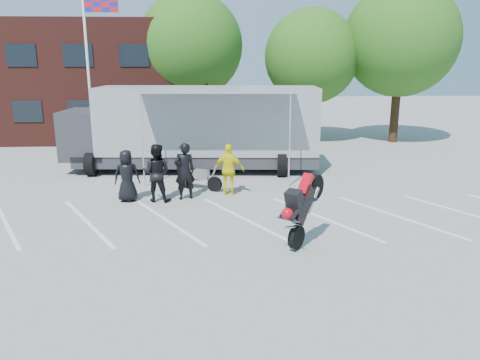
{
  "coord_description": "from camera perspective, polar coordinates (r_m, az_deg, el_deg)",
  "views": [
    {
      "loc": [
        -0.74,
        -12.65,
        4.78
      ],
      "look_at": [
        0.04,
        0.81,
        1.3
      ],
      "focal_mm": 35.0,
      "sensor_mm": 36.0,
      "label": 1
    }
  ],
  "objects": [
    {
      "name": "stunt_bike_rider",
      "position": [
        12.88,
        8.42,
        -7.48
      ],
      "size": [
        1.78,
        1.89,
        2.08
      ],
      "primitive_type": null,
      "rotation": [
        0.0,
        0.0,
        -0.7
      ],
      "color": "black",
      "rests_on": "ground"
    },
    {
      "name": "tree_right",
      "position": [
        29.22,
        19.02,
        15.87
      ],
      "size": [
        6.46,
        6.46,
        9.12
      ],
      "color": "#382314",
      "rests_on": "ground"
    },
    {
      "name": "spectator_leather_c",
      "position": [
        16.32,
        -10.16,
        0.87
      ],
      "size": [
        1.1,
        0.92,
        2.01
      ],
      "primitive_type": "imported",
      "rotation": [
        0.0,
        0.0,
        2.96
      ],
      "color": "black",
      "rests_on": "ground"
    },
    {
      "name": "parking_bay_lines",
      "position": [
        14.48,
        -0.2,
        -4.77
      ],
      "size": [
        18.09,
        13.33,
        0.01
      ],
      "primitive_type": "cube",
      "rotation": [
        0.0,
        0.0,
        0.52
      ],
      "color": "white",
      "rests_on": "ground"
    },
    {
      "name": "spectator_leather_a",
      "position": [
        16.55,
        -13.62,
        0.51
      ],
      "size": [
        0.95,
        0.69,
        1.81
      ],
      "primitive_type": "imported",
      "rotation": [
        0.0,
        0.0,
        3.27
      ],
      "color": "black",
      "rests_on": "ground"
    },
    {
      "name": "flagpole",
      "position": [
        23.32,
        -17.54,
        14.5
      ],
      "size": [
        1.61,
        0.12,
        8.0
      ],
      "color": "white",
      "rests_on": "ground"
    },
    {
      "name": "tree_left",
      "position": [
        28.69,
        -6.05,
        15.96
      ],
      "size": [
        6.12,
        6.12,
        8.64
      ],
      "color": "#382314",
      "rests_on": "ground"
    },
    {
      "name": "transporter_truck",
      "position": [
        20.96,
        -5.17,
        1.23
      ],
      "size": [
        11.82,
        6.3,
        3.65
      ],
      "primitive_type": null,
      "rotation": [
        0.0,
        0.0,
        -0.07
      ],
      "color": "#94959C",
      "rests_on": "ground"
    },
    {
      "name": "spectator_leather_b",
      "position": [
        16.42,
        -6.76,
        1.07
      ],
      "size": [
        0.85,
        0.69,
        2.0
      ],
      "primitive_type": "imported",
      "rotation": [
        0.0,
        0.0,
        3.48
      ],
      "color": "black",
      "rests_on": "ground"
    },
    {
      "name": "parked_motorcycle",
      "position": [
        17.81,
        -4.98,
        -1.15
      ],
      "size": [
        1.99,
        1.43,
        1.0
      ],
      "primitive_type": null,
      "rotation": [
        0.0,
        0.0,
        1.1
      ],
      "color": "#ADADB2",
      "rests_on": "ground"
    },
    {
      "name": "tree_mid",
      "position": [
        28.24,
        8.71,
        14.64
      ],
      "size": [
        5.44,
        5.44,
        7.68
      ],
      "color": "#382314",
      "rests_on": "ground"
    },
    {
      "name": "ground",
      "position": [
        13.55,
        0.03,
        -6.19
      ],
      "size": [
        100.0,
        100.0,
        0.0
      ],
      "primitive_type": "plane",
      "color": "gray",
      "rests_on": "ground"
    },
    {
      "name": "office_building",
      "position": [
        32.05,
        -20.51,
        11.29
      ],
      "size": [
        18.0,
        8.0,
        7.0
      ],
      "primitive_type": "cube",
      "color": "#4D1E19",
      "rests_on": "ground"
    },
    {
      "name": "spectator_hivis",
      "position": [
        16.82,
        -1.35,
        1.28
      ],
      "size": [
        1.18,
        0.68,
        1.88
      ],
      "primitive_type": "imported",
      "rotation": [
        0.0,
        0.0,
        2.93
      ],
      "color": "#FFEE0D",
      "rests_on": "ground"
    }
  ]
}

